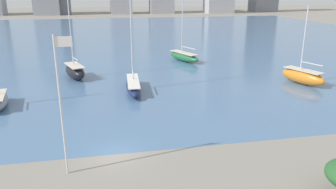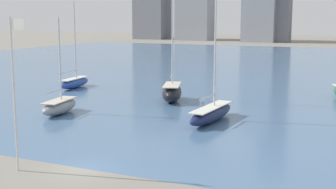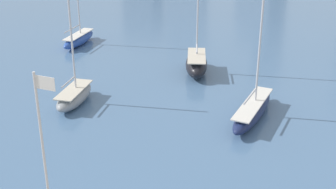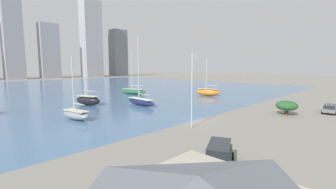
{
  "view_description": "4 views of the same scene",
  "coord_description": "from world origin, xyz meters",
  "px_view_note": "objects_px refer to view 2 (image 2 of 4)",
  "views": [
    {
      "loc": [
        -0.53,
        -24.89,
        13.12
      ],
      "look_at": [
        6.06,
        8.04,
        2.36
      ],
      "focal_mm": 35.0,
      "sensor_mm": 36.0,
      "label": 1
    },
    {
      "loc": [
        18.33,
        -25.68,
        10.33
      ],
      "look_at": [
        2.26,
        9.26,
        3.93
      ],
      "focal_mm": 50.0,
      "sensor_mm": 36.0,
      "label": 2
    },
    {
      "loc": [
        10.4,
        -19.33,
        18.36
      ],
      "look_at": [
        -3.68,
        14.88,
        2.27
      ],
      "focal_mm": 50.0,
      "sensor_mm": 36.0,
      "label": 3
    },
    {
      "loc": [
        -28.12,
        -21.42,
        8.44
      ],
      "look_at": [
        2.43,
        8.34,
        3.28
      ],
      "focal_mm": 24.0,
      "sensor_mm": 36.0,
      "label": 4
    }
  ],
  "objects_px": {
    "sailboat_gray": "(59,106)",
    "sailboat_blue": "(74,82)",
    "flag_pole": "(14,89)",
    "sailboat_black": "(172,92)",
    "sailboat_navy": "(211,113)"
  },
  "relations": [
    {
      "from": "flag_pole",
      "to": "sailboat_blue",
      "type": "distance_m",
      "value": 37.98
    },
    {
      "from": "sailboat_black",
      "to": "flag_pole",
      "type": "bearing_deg",
      "value": -106.46
    },
    {
      "from": "sailboat_gray",
      "to": "sailboat_blue",
      "type": "bearing_deg",
      "value": 112.23
    },
    {
      "from": "flag_pole",
      "to": "sailboat_navy",
      "type": "distance_m",
      "value": 21.51
    },
    {
      "from": "sailboat_gray",
      "to": "sailboat_blue",
      "type": "xyz_separation_m",
      "value": [
        -9.68,
        16.05,
        0.0
      ]
    },
    {
      "from": "flag_pole",
      "to": "sailboat_blue",
      "type": "bearing_deg",
      "value": 120.22
    },
    {
      "from": "sailboat_black",
      "to": "sailboat_navy",
      "type": "bearing_deg",
      "value": -65.6
    },
    {
      "from": "sailboat_blue",
      "to": "sailboat_black",
      "type": "xyz_separation_m",
      "value": [
        17.59,
        -4.13,
        0.33
      ]
    },
    {
      "from": "sailboat_gray",
      "to": "sailboat_black",
      "type": "distance_m",
      "value": 14.31
    },
    {
      "from": "flag_pole",
      "to": "sailboat_black",
      "type": "xyz_separation_m",
      "value": [
        -1.37,
        28.43,
        -4.45
      ]
    },
    {
      "from": "sailboat_gray",
      "to": "sailboat_navy",
      "type": "distance_m",
      "value": 16.44
    },
    {
      "from": "sailboat_navy",
      "to": "sailboat_blue",
      "type": "bearing_deg",
      "value": 156.85
    },
    {
      "from": "flag_pole",
      "to": "sailboat_black",
      "type": "distance_m",
      "value": 28.8
    },
    {
      "from": "sailboat_gray",
      "to": "sailboat_black",
      "type": "relative_size",
      "value": 0.63
    },
    {
      "from": "sailboat_gray",
      "to": "flag_pole",
      "type": "bearing_deg",
      "value": -69.49
    }
  ]
}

